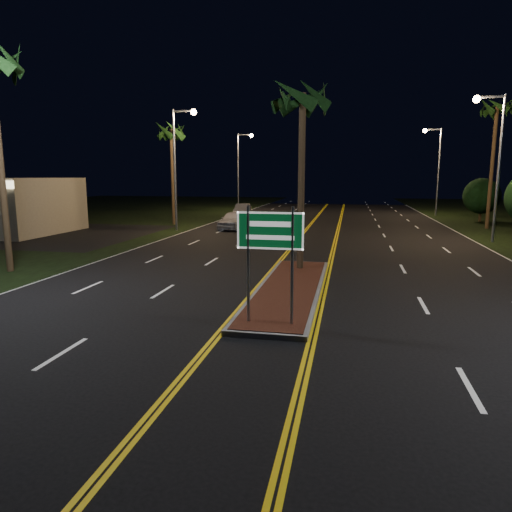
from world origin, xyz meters
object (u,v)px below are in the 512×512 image
(palm_median, at_px, (303,99))
(car_near, at_px, (234,219))
(highway_sign, at_px, (270,242))
(palm_left_far, at_px, (171,132))
(streetlight_right_mid, at_px, (494,151))
(shrub_far, at_px, (482,196))
(median_island, at_px, (289,289))
(streetlight_left_far, at_px, (241,163))
(streetlight_left_mid, at_px, (179,155))
(streetlight_right_far, at_px, (435,161))
(car_far, at_px, (242,209))
(palm_right_far, at_px, (497,109))

(palm_median, height_order, car_near, palm_median)
(highway_sign, height_order, palm_left_far, palm_left_far)
(streetlight_right_mid, distance_m, shrub_far, 14.74)
(median_island, relative_size, streetlight_right_mid, 1.14)
(streetlight_left_far, bearing_deg, streetlight_left_mid, -90.00)
(palm_median, distance_m, shrub_far, 29.41)
(car_near, bearing_deg, palm_left_far, 161.16)
(highway_sign, xyz_separation_m, streetlight_right_far, (10.61, 39.20, 3.25))
(streetlight_right_far, height_order, palm_left_far, streetlight_right_far)
(streetlight_right_far, height_order, car_far, streetlight_right_far)
(palm_left_far, bearing_deg, streetlight_left_far, 82.22)
(highway_sign, height_order, streetlight_right_far, streetlight_right_far)
(shrub_far, bearing_deg, streetlight_left_far, 161.86)
(streetlight_right_mid, xyz_separation_m, shrub_far, (3.19, 14.00, -3.32))
(streetlight_left_far, bearing_deg, car_far, -75.80)
(streetlight_left_mid, bearing_deg, highway_sign, -63.41)
(car_near, bearing_deg, palm_median, -62.15)
(streetlight_left_far, xyz_separation_m, car_near, (3.77, -18.44, -4.82))
(median_island, relative_size, palm_right_far, 1.00)
(palm_median, bearing_deg, shrub_far, 61.58)
(car_far, bearing_deg, streetlight_left_far, 99.31)
(streetlight_right_mid, bearing_deg, shrub_far, 77.18)
(median_island, distance_m, streetlight_left_far, 38.89)
(streetlight_right_far, bearing_deg, palm_left_far, -149.12)
(car_near, bearing_deg, car_far, 103.38)
(streetlight_right_far, height_order, shrub_far, streetlight_right_far)
(streetlight_left_far, xyz_separation_m, palm_median, (10.61, -33.50, 1.62))
(palm_right_far, bearing_deg, median_island, -119.10)
(car_near, xyz_separation_m, car_far, (-2.02, 11.51, -0.08))
(palm_left_far, bearing_deg, shrub_far, 16.74)
(streetlight_left_mid, distance_m, palm_median, 17.25)
(streetlight_left_mid, xyz_separation_m, streetlight_right_mid, (21.23, -2.00, 0.00))
(shrub_far, relative_size, car_near, 0.79)
(streetlight_right_far, distance_m, car_near, 24.46)
(median_island, distance_m, streetlight_right_mid, 19.20)
(car_far, bearing_deg, car_near, -84.93)
(palm_right_far, bearing_deg, streetlight_right_mid, -105.29)
(streetlight_left_far, height_order, palm_median, streetlight_left_far)
(median_island, xyz_separation_m, palm_median, (0.00, 3.50, 7.19))
(streetlight_right_mid, relative_size, car_near, 1.80)
(streetlight_right_mid, bearing_deg, streetlight_left_far, 133.97)
(median_island, distance_m, palm_right_far, 27.84)
(streetlight_left_mid, height_order, palm_left_far, streetlight_left_mid)
(car_near, bearing_deg, highway_sign, -69.85)
(median_island, xyz_separation_m, shrub_far, (13.80, 29.00, 2.25))
(streetlight_right_far, bearing_deg, palm_right_far, -79.67)
(palm_median, bearing_deg, highway_sign, -90.00)
(car_far, bearing_deg, streetlight_right_mid, -42.62)
(shrub_far, bearing_deg, car_far, 177.30)
(streetlight_left_mid, xyz_separation_m, streetlight_left_far, (0.00, 20.00, 0.00))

